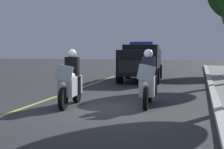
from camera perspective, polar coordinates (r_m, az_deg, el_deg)
The scene contains 6 objects.
ground_plane at distance 10.87m, azimuth -1.47°, elevation -5.20°, with size 80.00×80.00×0.00m, color #333335.
curb_strip at distance 10.53m, azimuth 15.97°, elevation -5.27°, with size 48.00×0.24×0.15m, color #B7B5AD.
lane_stripe_center at distance 11.65m, azimuth -12.36°, elevation -4.64°, with size 48.00×0.12×0.01m, color #E0D14C.
police_motorcycle_lead_left at distance 11.27m, azimuth -6.38°, elevation -1.31°, with size 2.14×0.61×1.72m.
police_motorcycle_lead_right at distance 11.29m, azimuth 5.52°, elevation -1.29°, with size 2.14×0.61×1.72m.
police_suv at distance 19.50m, azimuth 4.49°, elevation 2.15°, with size 5.01×2.32×2.05m.
Camera 1 is at (10.37, 2.72, 1.80)m, focal length 59.56 mm.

